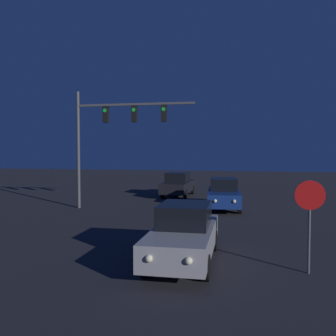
{
  "coord_description": "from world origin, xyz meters",
  "views": [
    {
      "loc": [
        3.13,
        1.94,
        3.28
      ],
      "look_at": [
        0.0,
        16.99,
        2.53
      ],
      "focal_mm": 40.0,
      "sensor_mm": 36.0,
      "label": 1
    }
  ],
  "objects_px": {
    "car_near": "(184,234)",
    "traffic_signal_mast": "(111,127)",
    "car_far": "(178,184)",
    "stop_sign": "(310,208)",
    "car_mid": "(224,194)"
  },
  "relations": [
    {
      "from": "car_near",
      "to": "traffic_signal_mast",
      "type": "relative_size",
      "value": 0.71
    },
    {
      "from": "car_far",
      "to": "car_mid",
      "type": "bearing_deg",
      "value": -53.59
    },
    {
      "from": "car_mid",
      "to": "car_far",
      "type": "xyz_separation_m",
      "value": [
        -3.48,
        5.06,
        0.0
      ]
    },
    {
      "from": "car_near",
      "to": "traffic_signal_mast",
      "type": "distance_m",
      "value": 11.03
    },
    {
      "from": "car_far",
      "to": "stop_sign",
      "type": "bearing_deg",
      "value": -65.99
    },
    {
      "from": "car_near",
      "to": "stop_sign",
      "type": "xyz_separation_m",
      "value": [
        3.41,
        -0.35,
        0.92
      ]
    },
    {
      "from": "traffic_signal_mast",
      "to": "stop_sign",
      "type": "relative_size",
      "value": 2.68
    },
    {
      "from": "car_near",
      "to": "traffic_signal_mast",
      "type": "bearing_deg",
      "value": -58.8
    },
    {
      "from": "car_near",
      "to": "stop_sign",
      "type": "bearing_deg",
      "value": 173.42
    },
    {
      "from": "car_mid",
      "to": "traffic_signal_mast",
      "type": "xyz_separation_m",
      "value": [
        -6.07,
        -1.32,
        3.68
      ]
    },
    {
      "from": "car_mid",
      "to": "stop_sign",
      "type": "bearing_deg",
      "value": 100.66
    },
    {
      "from": "stop_sign",
      "to": "car_far",
      "type": "bearing_deg",
      "value": 112.09
    },
    {
      "from": "car_far",
      "to": "stop_sign",
      "type": "relative_size",
      "value": 1.91
    },
    {
      "from": "car_mid",
      "to": "traffic_signal_mast",
      "type": "distance_m",
      "value": 7.22
    },
    {
      "from": "car_mid",
      "to": "stop_sign",
      "type": "distance_m",
      "value": 10.91
    }
  ]
}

